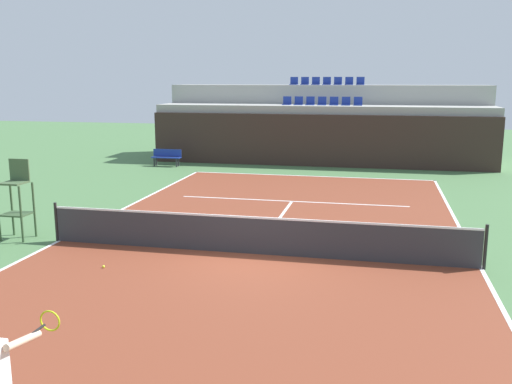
{
  "coord_description": "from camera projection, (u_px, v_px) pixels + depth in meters",
  "views": [
    {
      "loc": [
        2.98,
        -13.35,
        4.35
      ],
      "look_at": [
        -0.37,
        2.0,
        1.2
      ],
      "focal_mm": 39.54,
      "sensor_mm": 36.0,
      "label": 1
    }
  ],
  "objects": [
    {
      "name": "ground_plane",
      "position": [
        253.0,
        254.0,
        14.26
      ],
      "size": [
        80.0,
        80.0,
        0.0
      ],
      "primitive_type": "plane",
      "color": "#477042"
    },
    {
      "name": "tennis_ball_0",
      "position": [
        104.0,
        267.0,
        13.19
      ],
      "size": [
        0.07,
        0.07,
        0.07
      ],
      "primitive_type": "sphere",
      "color": "#CCE033",
      "rests_on": "court_surface"
    },
    {
      "name": "seating_row_upper",
      "position": [
        327.0,
        83.0,
        31.53
      ],
      "size": [
        4.15,
        0.44,
        0.44
      ],
      "color": "navy",
      "rests_on": "stands_tier_upper"
    },
    {
      "name": "umpire_chair",
      "position": [
        16.0,
        196.0,
        15.49
      ],
      "size": [
        0.76,
        0.66,
        2.2
      ],
      "color": "#334C2D",
      "rests_on": "ground_plane"
    },
    {
      "name": "tennis_net",
      "position": [
        253.0,
        235.0,
        14.16
      ],
      "size": [
        11.08,
        0.08,
        1.07
      ],
      "color": "black",
      "rests_on": "court_surface"
    },
    {
      "name": "sideline_right",
      "position": [
        481.0,
        269.0,
        13.12
      ],
      "size": [
        0.1,
        24.0,
        0.0
      ],
      "primitive_type": "cube",
      "color": "white",
      "rests_on": "court_surface"
    },
    {
      "name": "court_surface",
      "position": [
        253.0,
        254.0,
        14.26
      ],
      "size": [
        11.0,
        24.0,
        0.01
      ],
      "primitive_type": "cube",
      "color": "brown",
      "rests_on": "ground_plane"
    },
    {
      "name": "stands_tier_lower",
      "position": [
        321.0,
        134.0,
        29.66
      ],
      "size": [
        17.42,
        2.4,
        3.03
      ],
      "primitive_type": "cube",
      "color": "#9E9E99",
      "rests_on": "ground_plane"
    },
    {
      "name": "stands_tier_upper",
      "position": [
        326.0,
        121.0,
        31.86
      ],
      "size": [
        17.42,
        2.4,
        4.05
      ],
      "primitive_type": "cube",
      "color": "#9E9E99",
      "rests_on": "ground_plane"
    },
    {
      "name": "baseline_far",
      "position": [
        310.0,
        176.0,
        25.71
      ],
      "size": [
        11.0,
        0.1,
        0.0
      ],
      "primitive_type": "cube",
      "color": "white",
      "rests_on": "court_surface"
    },
    {
      "name": "centre_service_line",
      "position": [
        276.0,
        223.0,
        17.33
      ],
      "size": [
        0.1,
        6.4,
        0.0
      ],
      "primitive_type": "cube",
      "color": "white",
      "rests_on": "court_surface"
    },
    {
      "name": "seating_row_lower",
      "position": [
        322.0,
        103.0,
        29.43
      ],
      "size": [
        4.15,
        0.44,
        0.44
      ],
      "color": "navy",
      "rests_on": "stands_tier_lower"
    },
    {
      "name": "back_wall",
      "position": [
        318.0,
        141.0,
        28.41
      ],
      "size": [
        17.42,
        0.3,
        2.62
      ],
      "primitive_type": "cube",
      "color": "#33231E",
      "rests_on": "ground_plane"
    },
    {
      "name": "player_bench",
      "position": [
        167.0,
        156.0,
        28.68
      ],
      "size": [
        1.5,
        0.4,
        0.85
      ],
      "color": "navy",
      "rests_on": "ground_plane"
    },
    {
      "name": "sideline_left",
      "position": [
        59.0,
        241.0,
        15.4
      ],
      "size": [
        0.1,
        24.0,
        0.0
      ],
      "primitive_type": "cube",
      "color": "white",
      "rests_on": "court_surface"
    },
    {
      "name": "service_line_far",
      "position": [
        292.0,
        201.0,
        20.39
      ],
      "size": [
        8.26,
        0.1,
        0.0
      ],
      "primitive_type": "cube",
      "color": "white",
      "rests_on": "court_surface"
    }
  ]
}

